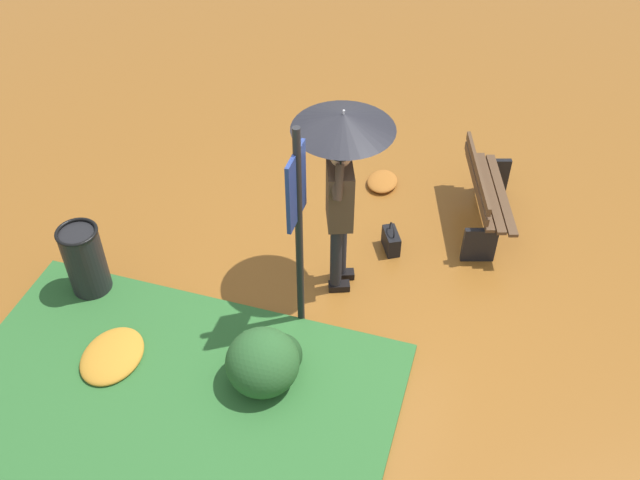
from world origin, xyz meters
TOP-DOWN VIEW (x-y plane):
  - ground_plane at (0.00, 0.00)m, footprint 18.00×18.00m
  - person_with_umbrella at (0.29, 0.18)m, footprint 0.96×0.96m
  - info_sign_post at (-0.40, 0.38)m, footprint 0.44×0.07m
  - handbag at (0.87, -0.25)m, footprint 0.33×0.26m
  - park_bench at (1.62, -1.15)m, footprint 1.44×0.77m
  - trash_bin at (-0.64, 2.58)m, footprint 0.42×0.42m
  - shrub_cluster at (-1.19, 0.45)m, footprint 0.74×0.67m
  - leaf_pile_near_person at (-1.41, 1.92)m, footprint 0.70×0.56m
  - leaf_pile_by_bench at (1.96, 0.10)m, footprint 0.46×0.36m

SIDE VIEW (x-z plane):
  - ground_plane at x=0.00m, z-range 0.00..0.00m
  - leaf_pile_by_bench at x=1.96m, z-range 0.00..0.10m
  - leaf_pile_near_person at x=-1.41m, z-range 0.00..0.16m
  - handbag at x=0.87m, z-range -0.06..0.31m
  - shrub_cluster at x=-1.19m, z-range -0.02..0.58m
  - park_bench at x=1.62m, z-range 0.03..0.78m
  - trash_bin at x=-0.64m, z-range 0.00..0.84m
  - info_sign_post at x=-0.40m, z-range 0.29..2.59m
  - person_with_umbrella at x=0.29m, z-range 0.53..2.57m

